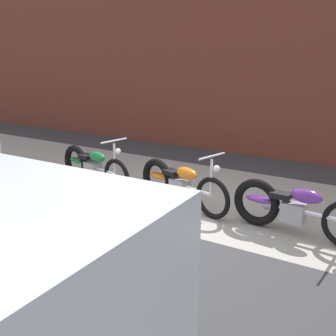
# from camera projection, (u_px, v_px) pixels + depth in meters

# --- Properties ---
(ground_plane) EXTENTS (80.00, 80.00, 0.00)m
(ground_plane) POSITION_uv_depth(u_px,v_px,m) (145.00, 225.00, 6.14)
(ground_plane) COLOR #38383A
(sidewalk_slab) EXTENTS (36.00, 3.50, 0.01)m
(sidewalk_slab) POSITION_uv_depth(u_px,v_px,m) (197.00, 192.00, 7.57)
(sidewalk_slab) COLOR #9E998E
(sidewalk_slab) RESTS_ON ground
(brick_building_wall) EXTENTS (36.00, 0.50, 5.29)m
(brick_building_wall) POSITION_uv_depth(u_px,v_px,m) (265.00, 48.00, 9.68)
(brick_building_wall) COLOR brown
(brick_building_wall) RESTS_ON ground
(motorcycle_green) EXTENTS (1.98, 0.72, 1.03)m
(motorcycle_green) POSITION_uv_depth(u_px,v_px,m) (90.00, 166.00, 7.88)
(motorcycle_green) COLOR black
(motorcycle_green) RESTS_ON ground
(motorcycle_orange) EXTENTS (1.96, 0.77, 1.03)m
(motorcycle_orange) POSITION_uv_depth(u_px,v_px,m) (177.00, 183.00, 6.83)
(motorcycle_orange) COLOR black
(motorcycle_orange) RESTS_ON ground
(motorcycle_purple) EXTENTS (2.01, 0.58, 1.03)m
(motorcycle_purple) POSITION_uv_depth(u_px,v_px,m) (288.00, 207.00, 5.75)
(motorcycle_purple) COLOR black
(motorcycle_purple) RESTS_ON ground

